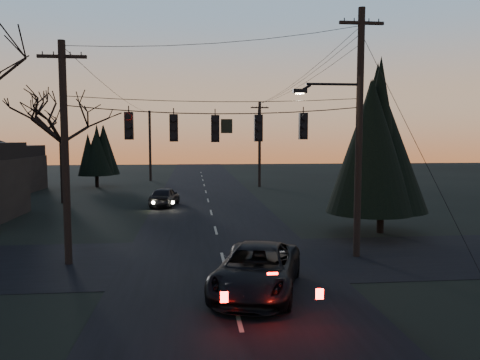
{
  "coord_description": "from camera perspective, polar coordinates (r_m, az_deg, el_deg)",
  "views": [
    {
      "loc": [
        -1.2,
        -8.33,
        4.86
      ],
      "look_at": [
        0.59,
        9.19,
        3.29
      ],
      "focal_mm": 35.0,
      "sensor_mm": 36.0,
      "label": 1
    }
  ],
  "objects": [
    {
      "name": "cross_road",
      "position": [
        18.99,
        -2.06,
        -9.7
      ],
      "size": [
        60.0,
        7.0,
        0.02
      ],
      "primitive_type": "cube",
      "color": "black",
      "rests_on": "ground"
    },
    {
      "name": "utility_pole_far_r",
      "position": [
        47.06,
        2.38,
        -0.83
      ],
      "size": [
        1.8,
        0.3,
        8.5
      ],
      "primitive_type": null,
      "color": "black",
      "rests_on": "ground"
    },
    {
      "name": "evergreen_dist",
      "position": [
        48.86,
        -17.13,
        3.11
      ],
      "size": [
        3.27,
        3.27,
        5.53
      ],
      "color": "black",
      "rests_on": "ground"
    },
    {
      "name": "sedan_oncoming_a",
      "position": [
        33.94,
        -9.18,
        -2.03
      ],
      "size": [
        2.26,
        4.25,
        1.38
      ],
      "primitive_type": "imported",
      "rotation": [
        0.0,
        0.0,
        2.98
      ],
      "color": "black",
      "rests_on": "ground"
    },
    {
      "name": "suv_near",
      "position": [
        14.97,
        2.1,
        -10.91
      ],
      "size": [
        3.82,
        5.73,
        1.46
      ],
      "primitive_type": "imported",
      "rotation": [
        0.0,
        0.0,
        -0.29
      ],
      "color": "black",
      "rests_on": "ground"
    },
    {
      "name": "evergreen_right",
      "position": [
        24.89,
        16.96,
        4.11
      ],
      "size": [
        4.37,
        4.37,
        7.86
      ],
      "color": "black",
      "rests_on": "ground"
    },
    {
      "name": "utility_pole_far_l",
      "position": [
        54.75,
        -10.84,
        -0.09
      ],
      "size": [
        0.3,
        0.3,
        8.0
      ],
      "primitive_type": null,
      "color": "black",
      "rests_on": "ground"
    },
    {
      "name": "utility_pole_left",
      "position": [
        19.56,
        -20.14,
        -9.6
      ],
      "size": [
        1.8,
        0.3,
        8.5
      ],
      "primitive_type": null,
      "color": "black",
      "rests_on": "ground"
    },
    {
      "name": "bare_tree_dist",
      "position": [
        37.43,
        -20.94,
        7.01
      ],
      "size": [
        6.28,
        6.28,
        9.06
      ],
      "color": "black",
      "rests_on": "ground"
    },
    {
      "name": "span_signal_assembly",
      "position": [
        18.36,
        -2.86,
        6.45
      ],
      "size": [
        11.5,
        0.44,
        1.53
      ],
      "color": "black",
      "rests_on": "ground"
    },
    {
      "name": "main_road",
      "position": [
        28.76,
        -3.38,
        -4.62
      ],
      "size": [
        8.0,
        120.0,
        0.02
      ],
      "primitive_type": "cube",
      "color": "black",
      "rests_on": "ground"
    },
    {
      "name": "utility_pole_right",
      "position": [
        20.11,
        13.99,
        -9.04
      ],
      "size": [
        5.0,
        0.3,
        10.0
      ],
      "primitive_type": null,
      "color": "black",
      "rests_on": "ground"
    }
  ]
}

